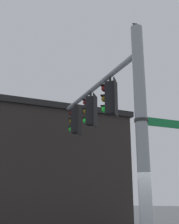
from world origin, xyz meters
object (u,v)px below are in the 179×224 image
object	(u,v)px
traffic_light_mid_outer	(75,121)
street_name_sign	(153,122)
bird_flying	(135,24)
traffic_light_nearest_pole	(110,98)
traffic_light_mid_inner	(90,111)

from	to	relation	value
traffic_light_mid_outer	street_name_sign	bearing A→B (deg)	-136.42
traffic_light_mid_outer	bird_flying	distance (m)	4.49
traffic_light_mid_outer	street_name_sign	world-z (taller)	traffic_light_mid_outer
traffic_light_nearest_pole	bird_flying	bearing A→B (deg)	-35.86
traffic_light_mid_inner	street_name_sign	size ratio (longest dim) A/B	1.05
traffic_light_mid_inner	bird_flying	distance (m)	3.71
traffic_light_nearest_pole	traffic_light_mid_outer	distance (m)	3.16
traffic_light_nearest_pole	street_name_sign	size ratio (longest dim) A/B	1.05
traffic_light_nearest_pole	traffic_light_mid_outer	world-z (taller)	same
street_name_sign	bird_flying	bearing A→B (deg)	14.04
traffic_light_nearest_pole	bird_flying	size ratio (longest dim) A/B	4.58
street_name_sign	bird_flying	xyz separation A→B (m)	(2.16, 0.54, 4.37)
traffic_light_nearest_pole	bird_flying	xyz separation A→B (m)	(1.10, -0.80, 3.24)
traffic_light_mid_outer	bird_flying	bearing A→B (deg)	-115.72
traffic_light_mid_outer	bird_flying	size ratio (longest dim) A/B	4.58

